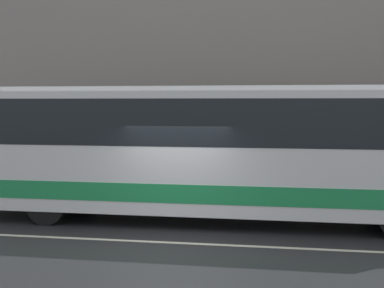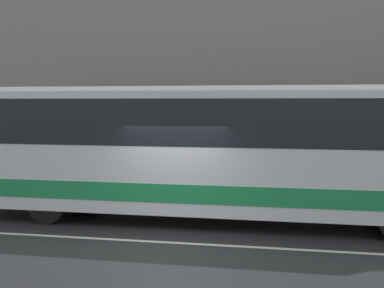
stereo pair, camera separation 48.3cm
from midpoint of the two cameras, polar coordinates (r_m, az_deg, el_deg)
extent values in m
plane|color=#262628|center=(11.87, -1.80, -10.45)|extent=(60.00, 60.00, 0.00)
cube|color=gray|center=(17.13, 2.54, -5.49)|extent=(60.00, 3.00, 0.17)
cube|color=gray|center=(18.63, 3.43, 11.36)|extent=(60.00, 0.30, 10.57)
cube|color=#2D2B28|center=(18.42, 3.30, -0.92)|extent=(60.00, 0.06, 2.64)
cube|color=beige|center=(11.87, -1.80, -10.43)|extent=(54.00, 0.14, 0.01)
cube|color=white|center=(13.65, 2.29, -0.64)|extent=(12.41, 2.48, 2.97)
cube|color=#1E8C4C|center=(13.76, 2.27, -4.53)|extent=(12.35, 2.51, 0.45)
cube|color=black|center=(13.60, 2.30, 2.47)|extent=(12.04, 2.50, 1.13)
cube|color=white|center=(13.59, 2.31, 5.86)|extent=(10.55, 2.11, 0.12)
cylinder|color=black|center=(13.97, -14.19, -6.23)|extent=(0.99, 0.28, 0.99)
cylinder|color=black|center=(15.91, -10.77, -4.86)|extent=(0.99, 0.28, 0.99)
camera|label=1|loc=(0.24, -88.99, 0.08)|focal=50.00mm
camera|label=2|loc=(0.24, 91.01, -0.08)|focal=50.00mm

